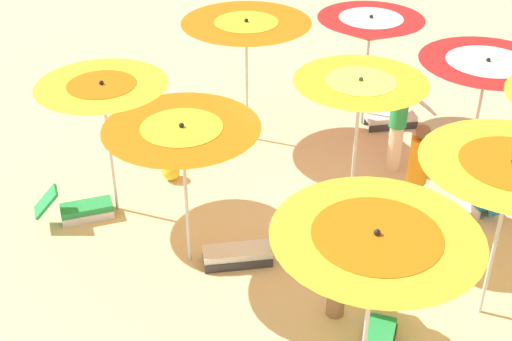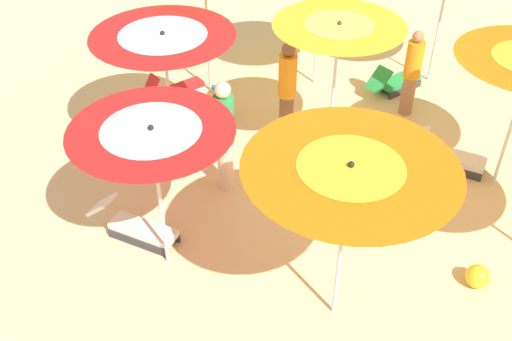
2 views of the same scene
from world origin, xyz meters
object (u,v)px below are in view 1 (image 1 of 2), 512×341
beach_umbrella_0 (370,29)px  beach_umbrella_5 (182,140)px  lounger_2 (380,334)px  lounger_5 (478,196)px  beachgoer_0 (339,264)px  lounger_3 (79,207)px  beach_umbrella_2 (103,94)px  beach_ball (171,171)px  lounger_1 (244,251)px  beach_umbrella_8 (375,248)px  beach_umbrella_1 (246,30)px  beach_umbrella_3 (486,72)px  beach_umbrella_7 (510,177)px  lounger_4 (396,117)px  beachgoer_2 (398,120)px  beachgoer_1 (417,175)px  beach_umbrella_4 (360,93)px

beach_umbrella_0 → beach_umbrella_5: size_ratio=0.98×
lounger_2 → lounger_5: size_ratio=0.98×
beachgoer_0 → beach_umbrella_5: bearing=11.7°
beach_umbrella_5 → lounger_3: size_ratio=1.84×
beach_umbrella_2 → beach_ball: bearing=-72.3°
lounger_1 → beachgoer_0: beachgoer_0 is taller
beach_umbrella_2 → beach_umbrella_8: beach_umbrella_8 is taller
beach_umbrella_1 → beach_umbrella_3: bearing=-140.0°
beach_umbrella_7 → lounger_3: beach_umbrella_7 is taller
beach_umbrella_5 → lounger_2: size_ratio=1.95×
lounger_4 → beach_umbrella_2: bearing=19.1°
lounger_2 → beachgoer_2: 4.34m
beach_umbrella_2 → beach_umbrella_3: (-2.15, -5.58, -0.09)m
lounger_2 → lounger_5: bearing=163.7°
beach_umbrella_1 → beachgoer_0: size_ratio=1.46×
beach_umbrella_8 → lounger_5: beach_umbrella_8 is taller
beach_umbrella_7 → lounger_3: size_ratio=1.93×
beach_umbrella_5 → beachgoer_2: (0.42, -4.16, -1.03)m
beach_umbrella_0 → beach_umbrella_7: beach_umbrella_7 is taller
beach_umbrella_7 → beachgoer_1: 2.31m
beach_umbrella_3 → beach_umbrella_5: size_ratio=0.97×
beach_umbrella_5 → lounger_3: bearing=30.2°
beach_umbrella_1 → beach_umbrella_8: size_ratio=0.97×
beach_umbrella_7 → beachgoer_0: 2.32m
beach_umbrella_1 → beach_umbrella_3: 4.06m
beachgoer_1 → beach_umbrella_8: bearing=-167.6°
beach_umbrella_4 → lounger_5: beach_umbrella_4 is taller
beachgoer_1 → beachgoer_2: bearing=32.5°
lounger_4 → beach_ball: lounger_4 is taller
beachgoer_0 → beach_umbrella_7: bearing=-138.5°
beachgoer_2 → beach_ball: bearing=-37.2°
lounger_2 → lounger_4: (4.37, -3.97, -0.01)m
lounger_1 → lounger_3: 2.82m
beach_umbrella_7 → beach_umbrella_8: beach_umbrella_8 is taller
lounger_2 → lounger_3: size_ratio=0.94×
beach_umbrella_1 → lounger_3: beach_umbrella_1 is taller
beach_umbrella_3 → beachgoer_1: size_ratio=1.23×
beach_umbrella_3 → beachgoer_2: size_ratio=1.18×
beachgoer_1 → lounger_5: bearing=-33.2°
beach_umbrella_0 → lounger_4: (-0.42, -0.51, -1.75)m
lounger_1 → beach_ball: (2.55, -0.02, -0.04)m
beach_umbrella_7 → beachgoer_1: bearing=-13.7°
beach_umbrella_5 → beach_umbrella_8: beach_umbrella_8 is taller
lounger_1 → beachgoer_2: beachgoer_2 is taller
lounger_3 → lounger_2: bearing=-50.9°
beach_umbrella_0 → beach_umbrella_2: 5.20m
beach_umbrella_0 → lounger_2: size_ratio=1.92×
beach_umbrella_5 → beach_ball: (2.12, -0.68, -1.86)m
beach_umbrella_8 → beachgoer_1: beach_umbrella_8 is taller
beach_umbrella_2 → lounger_3: bearing=85.8°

